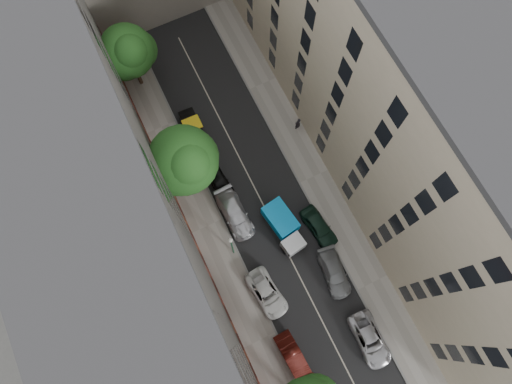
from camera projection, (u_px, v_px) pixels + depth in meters
ground at (261, 201)px, 42.44m from camera, size 120.00×120.00×0.00m
road_surface at (261, 201)px, 42.43m from camera, size 8.00×44.00×0.02m
sidewalk_left at (207, 226)px, 41.67m from camera, size 3.00×44.00×0.15m
sidewalk_right at (314, 177)px, 43.08m from camera, size 3.00×44.00×0.15m
building_left at (120, 228)px, 31.48m from camera, size 8.00×44.00×20.00m
building_right at (394, 103)px, 34.30m from camera, size 8.00×44.00×20.00m
tarp_truck at (284, 227)px, 40.46m from camera, size 2.64×5.14×2.26m
car_left_1 at (293, 357)px, 37.75m from camera, size 1.76×4.35×1.40m
car_left_2 at (267, 293)px, 39.34m from camera, size 2.64×4.83×1.28m
car_left_3 at (235, 214)px, 41.32m from camera, size 2.23×5.20×1.49m
car_left_4 at (218, 180)px, 42.34m from camera, size 2.04×4.12×1.35m
car_left_5 at (194, 129)px, 43.83m from camera, size 1.58×4.35×1.43m
car_right_0 at (370, 340)px, 38.18m from camera, size 2.43×4.92×1.34m
car_right_1 at (334, 273)px, 39.83m from camera, size 2.42×4.81×1.34m
car_right_2 at (319, 227)px, 40.98m from camera, size 2.26×4.45×1.45m
tree_mid at (185, 162)px, 37.06m from camera, size 6.02×5.85×9.15m
tree_far at (129, 53)px, 40.99m from camera, size 5.21×4.92×7.90m
lamp_post at (232, 245)px, 37.47m from camera, size 0.36×0.36×5.70m
pedestrian at (298, 124)px, 43.63m from camera, size 0.75×0.61×1.80m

